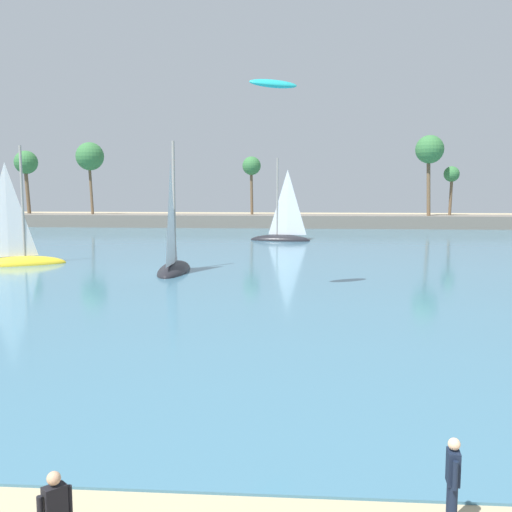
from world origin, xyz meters
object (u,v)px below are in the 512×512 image
at_px(sailboat_far_left, 18,253).
at_px(kite_aloft_drifting_left, 273,84).
at_px(sailboat_near_shore, 174,259).
at_px(person_at_waterline, 453,481).
at_px(sailboat_toward_headland, 281,233).

xyz_separation_m(sailboat_far_left, kite_aloft_drifting_left, (19.41, -10.92, 10.20)).
height_order(sailboat_near_shore, kite_aloft_drifting_left, kite_aloft_drifting_left).
bearing_deg(sailboat_far_left, sailboat_near_shore, -12.47).
height_order(person_at_waterline, sailboat_near_shore, sailboat_near_shore).
relative_size(person_at_waterline, kite_aloft_drifting_left, 0.61).
bearing_deg(kite_aloft_drifting_left, sailboat_near_shore, -79.05).
relative_size(sailboat_near_shore, sailboat_far_left, 1.01).
bearing_deg(sailboat_toward_headland, person_at_waterline, -85.03).
height_order(sailboat_near_shore, sailboat_toward_headland, sailboat_near_shore).
relative_size(sailboat_far_left, kite_aloft_drifting_left, 3.45).
height_order(person_at_waterline, sailboat_toward_headland, sailboat_toward_headland).
height_order(sailboat_toward_headland, kite_aloft_drifting_left, kite_aloft_drifting_left).
bearing_deg(sailboat_toward_headland, sailboat_near_shore, -105.45).
bearing_deg(kite_aloft_drifting_left, sailboat_far_left, -59.43).
bearing_deg(sailboat_toward_headland, kite_aloft_drifting_left, -88.98).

